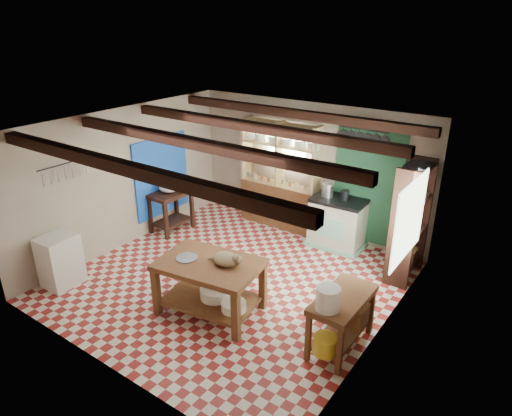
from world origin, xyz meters
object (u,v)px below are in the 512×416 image
Objects in this scene: right_counter at (341,322)px; work_table at (210,287)px; prep_table at (171,211)px; white_cabinet at (60,260)px; stove at (338,223)px; cat at (226,259)px.

work_table is at bearing -168.36° from right_counter.
prep_table is 4.56m from right_counter.
white_cabinet is at bearing -164.35° from right_counter.
stove is 0.91× the size of right_counter.
work_table is at bearing -32.44° from prep_table.
white_cabinet is at bearing -170.25° from work_table.
work_table is 1.49× the size of stove.
work_table is 1.74× the size of prep_table.
prep_table is 2.10× the size of cat.
stove is 1.17× the size of prep_table.
right_counter is (4.38, -1.28, -0.03)m from prep_table.
right_counter is at bearing 13.43° from white_cabinet.
cat is (-1.68, -0.30, 0.53)m from right_counter.
prep_table is (-2.46, 1.67, 0.01)m from work_table.
right_counter is 2.71× the size of cat.
stove is 2.92m from right_counter.
right_counter is at bearing 2.73° from work_table.
prep_table is 2.50m from white_cabinet.
right_counter is at bearing -14.55° from prep_table.
cat reaches higher than stove.
cat is (-0.37, -2.91, 0.44)m from stove.
white_cabinet reaches higher than work_table.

